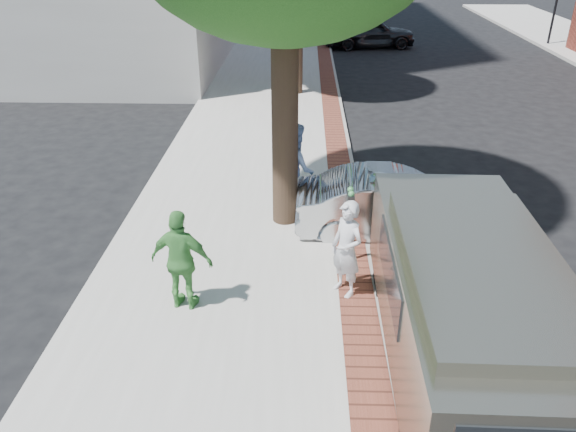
{
  "coord_description": "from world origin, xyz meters",
  "views": [
    {
      "loc": [
        -0.23,
        -8.6,
        5.71
      ],
      "look_at": [
        -0.48,
        0.04,
        1.2
      ],
      "focal_mm": 35.0,
      "sensor_mm": 36.0,
      "label": 1
    }
  ],
  "objects_px": {
    "sedan_silver": "(396,205)",
    "bg_car": "(369,32)",
    "parking_meter": "(350,210)",
    "person_green": "(182,261)",
    "van": "(465,295)",
    "person_gray": "(347,249)",
    "person_officer": "(295,168)"
  },
  "relations": [
    {
      "from": "parking_meter",
      "to": "person_gray",
      "type": "distance_m",
      "value": 1.02
    },
    {
      "from": "person_gray",
      "to": "person_green",
      "type": "distance_m",
      "value": 2.66
    },
    {
      "from": "person_green",
      "to": "bg_car",
      "type": "bearing_deg",
      "value": -92.05
    },
    {
      "from": "parking_meter",
      "to": "bg_car",
      "type": "bearing_deg",
      "value": 83.36
    },
    {
      "from": "sedan_silver",
      "to": "van",
      "type": "height_order",
      "value": "van"
    },
    {
      "from": "parking_meter",
      "to": "van",
      "type": "distance_m",
      "value": 2.79
    },
    {
      "from": "sedan_silver",
      "to": "bg_car",
      "type": "xyz_separation_m",
      "value": [
        1.4,
        19.8,
        0.12
      ]
    },
    {
      "from": "van",
      "to": "person_gray",
      "type": "bearing_deg",
      "value": 138.94
    },
    {
      "from": "person_officer",
      "to": "sedan_silver",
      "type": "height_order",
      "value": "person_officer"
    },
    {
      "from": "person_gray",
      "to": "bg_car",
      "type": "distance_m",
      "value": 22.26
    },
    {
      "from": "person_green",
      "to": "parking_meter",
      "type": "bearing_deg",
      "value": -141.13
    },
    {
      "from": "parking_meter",
      "to": "bg_car",
      "type": "distance_m",
      "value": 21.26
    },
    {
      "from": "bg_car",
      "to": "van",
      "type": "distance_m",
      "value": 23.53
    },
    {
      "from": "sedan_silver",
      "to": "parking_meter",
      "type": "bearing_deg",
      "value": 142.3
    },
    {
      "from": "parking_meter",
      "to": "sedan_silver",
      "type": "distance_m",
      "value": 1.77
    },
    {
      "from": "parking_meter",
      "to": "person_green",
      "type": "bearing_deg",
      "value": -152.01
    },
    {
      "from": "parking_meter",
      "to": "sedan_silver",
      "type": "height_order",
      "value": "parking_meter"
    },
    {
      "from": "person_gray",
      "to": "person_officer",
      "type": "relative_size",
      "value": 0.86
    },
    {
      "from": "person_gray",
      "to": "bg_car",
      "type": "height_order",
      "value": "person_gray"
    },
    {
      "from": "person_officer",
      "to": "bg_car",
      "type": "xyz_separation_m",
      "value": [
        3.47,
        19.03,
        -0.35
      ]
    },
    {
      "from": "person_officer",
      "to": "bg_car",
      "type": "distance_m",
      "value": 19.35
    },
    {
      "from": "sedan_silver",
      "to": "bg_car",
      "type": "distance_m",
      "value": 19.85
    },
    {
      "from": "person_green",
      "to": "bg_car",
      "type": "relative_size",
      "value": 0.37
    },
    {
      "from": "bg_car",
      "to": "sedan_silver",
      "type": "bearing_deg",
      "value": 168.24
    },
    {
      "from": "person_green",
      "to": "sedan_silver",
      "type": "distance_m",
      "value": 4.7
    },
    {
      "from": "person_officer",
      "to": "bg_car",
      "type": "relative_size",
      "value": 0.43
    },
    {
      "from": "parking_meter",
      "to": "person_officer",
      "type": "relative_size",
      "value": 0.75
    },
    {
      "from": "person_green",
      "to": "person_officer",
      "type": "bearing_deg",
      "value": -104.99
    },
    {
      "from": "person_officer",
      "to": "van",
      "type": "distance_m",
      "value": 5.1
    },
    {
      "from": "person_officer",
      "to": "bg_car",
      "type": "bearing_deg",
      "value": -27.53
    },
    {
      "from": "bg_car",
      "to": "person_gray",
      "type": "bearing_deg",
      "value": 165.67
    },
    {
      "from": "person_gray",
      "to": "bg_car",
      "type": "relative_size",
      "value": 0.37
    }
  ]
}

